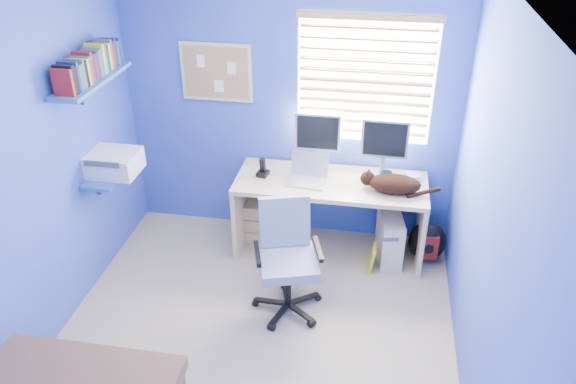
% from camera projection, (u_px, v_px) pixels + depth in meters
% --- Properties ---
extents(floor, '(3.00, 3.20, 0.00)m').
position_uv_depth(floor, '(254.00, 341.00, 4.26)').
color(floor, '#9F927F').
rests_on(floor, ground).
extents(ceiling, '(3.00, 3.20, 0.00)m').
position_uv_depth(ceiling, '(240.00, 0.00, 3.00)').
color(ceiling, white).
rests_on(ceiling, wall_back).
extents(wall_back, '(3.00, 0.01, 2.50)m').
position_uv_depth(wall_back, '(290.00, 108.00, 4.99)').
color(wall_back, '#324CA2').
rests_on(wall_back, ground).
extents(wall_left, '(0.01, 3.20, 2.50)m').
position_uv_depth(wall_left, '(35.00, 181.00, 3.85)').
color(wall_left, '#324CA2').
rests_on(wall_left, ground).
extents(wall_right, '(0.01, 3.20, 2.50)m').
position_uv_depth(wall_right, '(489.00, 222.00, 3.40)').
color(wall_right, '#324CA2').
rests_on(wall_right, ground).
extents(desk, '(1.67, 0.65, 0.74)m').
position_uv_depth(desk, '(329.00, 217.00, 5.07)').
color(desk, tan).
rests_on(desk, floor).
extents(laptop, '(0.35, 0.29, 0.22)m').
position_uv_depth(laptop, '(307.00, 171.00, 4.81)').
color(laptop, silver).
rests_on(laptop, desk).
extents(monitor_left, '(0.40, 0.12, 0.54)m').
position_uv_depth(monitor_left, '(318.00, 142.00, 4.95)').
color(monitor_left, silver).
rests_on(monitor_left, desk).
extents(monitor_right, '(0.40, 0.13, 0.54)m').
position_uv_depth(monitor_right, '(384.00, 149.00, 4.83)').
color(monitor_right, silver).
rests_on(monitor_right, desk).
extents(phone, '(0.11, 0.13, 0.17)m').
position_uv_depth(phone, '(263.00, 167.00, 4.93)').
color(phone, black).
rests_on(phone, desk).
extents(mug, '(0.10, 0.09, 0.10)m').
position_uv_depth(mug, '(386.00, 177.00, 4.85)').
color(mug, '#225C5B').
rests_on(mug, desk).
extents(cd_spindle, '(0.13, 0.13, 0.07)m').
position_uv_depth(cd_spindle, '(413.00, 177.00, 4.87)').
color(cd_spindle, silver).
rests_on(cd_spindle, desk).
extents(cat, '(0.47, 0.30, 0.16)m').
position_uv_depth(cat, '(395.00, 184.00, 4.69)').
color(cat, black).
rests_on(cat, desk).
extents(tower_pc, '(0.26, 0.46, 0.45)m').
position_uv_depth(tower_pc, '(390.00, 237.00, 5.04)').
color(tower_pc, beige).
rests_on(tower_pc, floor).
extents(drawer_boxes, '(0.35, 0.28, 0.41)m').
position_uv_depth(drawer_boxes, '(265.00, 220.00, 5.34)').
color(drawer_boxes, tan).
rests_on(drawer_boxes, floor).
extents(yellow_book, '(0.03, 0.17, 0.24)m').
position_uv_depth(yellow_book, '(372.00, 258.00, 4.95)').
color(yellow_book, yellow).
rests_on(yellow_book, floor).
extents(backpack, '(0.34, 0.27, 0.39)m').
position_uv_depth(backpack, '(427.00, 241.00, 5.05)').
color(backpack, black).
rests_on(backpack, floor).
extents(office_chair, '(0.67, 0.67, 0.92)m').
position_uv_depth(office_chair, '(287.00, 272.00, 4.43)').
color(office_chair, black).
rests_on(office_chair, floor).
extents(window_blinds, '(1.15, 0.05, 1.10)m').
position_uv_depth(window_blinds, '(365.00, 81.00, 4.71)').
color(window_blinds, white).
rests_on(window_blinds, ground).
extents(corkboard, '(0.64, 0.02, 0.52)m').
position_uv_depth(corkboard, '(216.00, 72.00, 4.91)').
color(corkboard, tan).
rests_on(corkboard, ground).
extents(wall_shelves, '(0.42, 0.90, 1.05)m').
position_uv_depth(wall_shelves, '(100.00, 116.00, 4.37)').
color(wall_shelves, '#2E5DA4').
rests_on(wall_shelves, ground).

